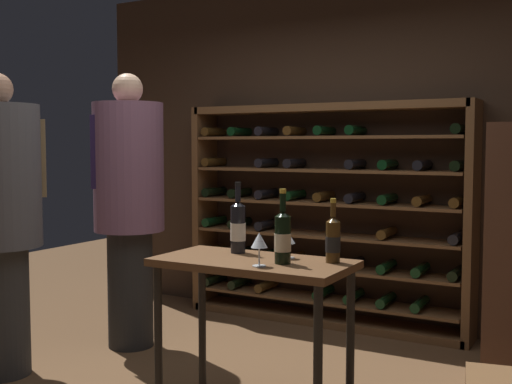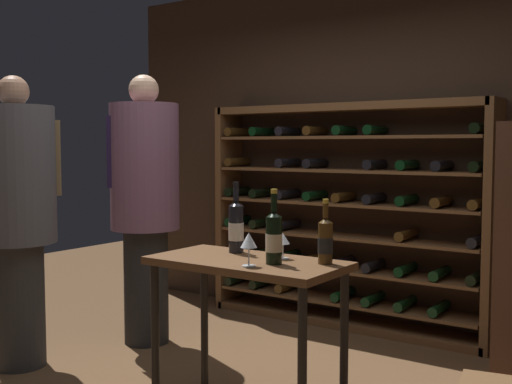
{
  "view_description": "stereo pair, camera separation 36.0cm",
  "coord_description": "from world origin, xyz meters",
  "px_view_note": "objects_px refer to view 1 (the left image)",
  "views": [
    {
      "loc": [
        1.9,
        -2.98,
        1.45
      ],
      "look_at": [
        0.14,
        0.16,
        1.19
      ],
      "focal_mm": 44.88,
      "sensor_mm": 36.0,
      "label": 1
    },
    {
      "loc": [
        2.2,
        -2.78,
        1.45
      ],
      "look_at": [
        0.14,
        0.16,
        1.19
      ],
      "focal_mm": 44.88,
      "sensor_mm": 36.0,
      "label": 2
    }
  ],
  "objects_px": {
    "tasting_table": "(253,282)",
    "wine_bottle_black_capsule": "(283,237)",
    "wine_rack": "(323,216)",
    "wine_glass_stemmed_center": "(288,240)",
    "person_guest_plum_blouse": "(129,198)",
    "wine_glass_stemmed_right": "(259,242)",
    "wine_bottle_green_slim": "(238,227)",
    "person_bystander_red_print": "(0,211)",
    "wine_bottle_red_label": "(333,239)"
  },
  "relations": [
    {
      "from": "wine_bottle_red_label",
      "to": "person_guest_plum_blouse",
      "type": "bearing_deg",
      "value": 162.98
    },
    {
      "from": "tasting_table",
      "to": "wine_bottle_red_label",
      "type": "relative_size",
      "value": 3.14
    },
    {
      "from": "wine_bottle_black_capsule",
      "to": "wine_glass_stemmed_center",
      "type": "xyz_separation_m",
      "value": [
        -0.04,
        0.14,
        -0.04
      ]
    },
    {
      "from": "wine_bottle_green_slim",
      "to": "tasting_table",
      "type": "bearing_deg",
      "value": -38.79
    },
    {
      "from": "tasting_table",
      "to": "person_bystander_red_print",
      "type": "distance_m",
      "value": 1.75
    },
    {
      "from": "person_bystander_red_print",
      "to": "wine_glass_stemmed_center",
      "type": "bearing_deg",
      "value": 153.32
    },
    {
      "from": "person_guest_plum_blouse",
      "to": "person_bystander_red_print",
      "type": "height_order",
      "value": "person_guest_plum_blouse"
    },
    {
      "from": "wine_glass_stemmed_right",
      "to": "wine_bottle_black_capsule",
      "type": "bearing_deg",
      "value": 62.63
    },
    {
      "from": "tasting_table",
      "to": "wine_glass_stemmed_center",
      "type": "relative_size",
      "value": 7.49
    },
    {
      "from": "person_guest_plum_blouse",
      "to": "wine_glass_stemmed_center",
      "type": "relative_size",
      "value": 14.34
    },
    {
      "from": "wine_glass_stemmed_center",
      "to": "wine_bottle_black_capsule",
      "type": "bearing_deg",
      "value": -74.53
    },
    {
      "from": "wine_rack",
      "to": "wine_bottle_green_slim",
      "type": "relative_size",
      "value": 6.06
    },
    {
      "from": "tasting_table",
      "to": "wine_bottle_green_slim",
      "type": "bearing_deg",
      "value": 141.21
    },
    {
      "from": "wine_bottle_red_label",
      "to": "wine_glass_stemmed_center",
      "type": "relative_size",
      "value": 2.38
    },
    {
      "from": "wine_bottle_green_slim",
      "to": "wine_glass_stemmed_center",
      "type": "bearing_deg",
      "value": -4.18
    },
    {
      "from": "person_guest_plum_blouse",
      "to": "person_bystander_red_print",
      "type": "bearing_deg",
      "value": -136.33
    },
    {
      "from": "wine_bottle_black_capsule",
      "to": "wine_glass_stemmed_right",
      "type": "distance_m",
      "value": 0.14
    },
    {
      "from": "person_guest_plum_blouse",
      "to": "wine_bottle_black_capsule",
      "type": "distance_m",
      "value": 1.73
    },
    {
      "from": "wine_bottle_black_capsule",
      "to": "wine_bottle_green_slim",
      "type": "bearing_deg",
      "value": 155.03
    },
    {
      "from": "wine_bottle_red_label",
      "to": "tasting_table",
      "type": "bearing_deg",
      "value": -163.09
    },
    {
      "from": "wine_bottle_black_capsule",
      "to": "wine_rack",
      "type": "bearing_deg",
      "value": 107.64
    },
    {
      "from": "person_bystander_red_print",
      "to": "wine_bottle_green_slim",
      "type": "xyz_separation_m",
      "value": [
        1.54,
        0.32,
        -0.04
      ]
    },
    {
      "from": "person_guest_plum_blouse",
      "to": "wine_glass_stemmed_right",
      "type": "relative_size",
      "value": 11.72
    },
    {
      "from": "person_bystander_red_print",
      "to": "wine_glass_stemmed_right",
      "type": "xyz_separation_m",
      "value": [
        1.83,
        0.03,
        -0.06
      ]
    },
    {
      "from": "wine_glass_stemmed_right",
      "to": "person_bystander_red_print",
      "type": "bearing_deg",
      "value": -179.21
    },
    {
      "from": "wine_rack",
      "to": "wine_glass_stemmed_center",
      "type": "distance_m",
      "value": 1.88
    },
    {
      "from": "wine_bottle_red_label",
      "to": "wine_glass_stemmed_right",
      "type": "height_order",
      "value": "wine_bottle_red_label"
    },
    {
      "from": "wine_rack",
      "to": "wine_bottle_green_slim",
      "type": "height_order",
      "value": "wine_rack"
    },
    {
      "from": "person_guest_plum_blouse",
      "to": "wine_rack",
      "type": "bearing_deg",
      "value": 26.11
    },
    {
      "from": "tasting_table",
      "to": "wine_bottle_black_capsule",
      "type": "height_order",
      "value": "wine_bottle_black_capsule"
    },
    {
      "from": "person_guest_plum_blouse",
      "to": "wine_glass_stemmed_right",
      "type": "height_order",
      "value": "person_guest_plum_blouse"
    },
    {
      "from": "tasting_table",
      "to": "wine_bottle_black_capsule",
      "type": "bearing_deg",
      "value": -8.58
    },
    {
      "from": "person_guest_plum_blouse",
      "to": "wine_bottle_red_label",
      "type": "relative_size",
      "value": 6.02
    },
    {
      "from": "wine_rack",
      "to": "wine_bottle_black_capsule",
      "type": "distance_m",
      "value": 2.03
    },
    {
      "from": "person_bystander_red_print",
      "to": "wine_rack",
      "type": "bearing_deg",
      "value": -157.42
    },
    {
      "from": "tasting_table",
      "to": "wine_glass_stemmed_center",
      "type": "height_order",
      "value": "wine_glass_stemmed_center"
    },
    {
      "from": "wine_glass_stemmed_right",
      "to": "wine_rack",
      "type": "bearing_deg",
      "value": 104.95
    },
    {
      "from": "wine_rack",
      "to": "tasting_table",
      "type": "height_order",
      "value": "wine_rack"
    },
    {
      "from": "wine_rack",
      "to": "wine_glass_stemmed_center",
      "type": "bearing_deg",
      "value": -72.19
    },
    {
      "from": "wine_bottle_black_capsule",
      "to": "person_guest_plum_blouse",
      "type": "bearing_deg",
      "value": 156.24
    },
    {
      "from": "wine_bottle_black_capsule",
      "to": "wine_glass_stemmed_right",
      "type": "height_order",
      "value": "wine_bottle_black_capsule"
    },
    {
      "from": "wine_rack",
      "to": "wine_bottle_green_slim",
      "type": "distance_m",
      "value": 1.78
    },
    {
      "from": "wine_rack",
      "to": "person_bystander_red_print",
      "type": "xyz_separation_m",
      "value": [
        -1.29,
        -2.08,
        0.16
      ]
    },
    {
      "from": "wine_bottle_green_slim",
      "to": "wine_glass_stemmed_right",
      "type": "xyz_separation_m",
      "value": [
        0.3,
        -0.29,
        -0.02
      ]
    },
    {
      "from": "wine_rack",
      "to": "wine_bottle_black_capsule",
      "type": "relative_size",
      "value": 6.32
    },
    {
      "from": "wine_bottle_red_label",
      "to": "wine_glass_stemmed_center",
      "type": "distance_m",
      "value": 0.25
    },
    {
      "from": "tasting_table",
      "to": "person_guest_plum_blouse",
      "type": "bearing_deg",
      "value": 154.41
    },
    {
      "from": "wine_glass_stemmed_center",
      "to": "wine_glass_stemmed_right",
      "type": "bearing_deg",
      "value": -95.29
    },
    {
      "from": "wine_glass_stemmed_center",
      "to": "wine_rack",
      "type": "bearing_deg",
      "value": 107.81
    },
    {
      "from": "person_guest_plum_blouse",
      "to": "wine_glass_stemmed_center",
      "type": "bearing_deg",
      "value": -45.46
    }
  ]
}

